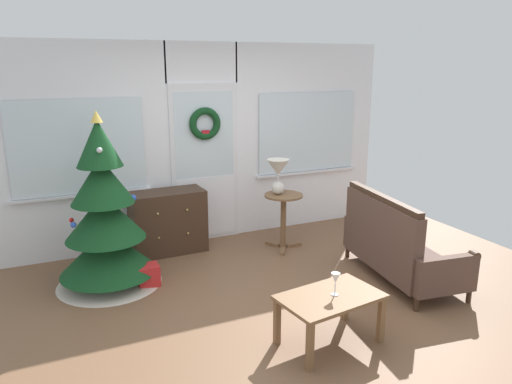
{
  "coord_description": "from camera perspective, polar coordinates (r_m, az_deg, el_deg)",
  "views": [
    {
      "loc": [
        -1.96,
        -3.86,
        2.28
      ],
      "look_at": [
        0.05,
        0.55,
        1.0
      ],
      "focal_mm": 34.13,
      "sensor_mm": 36.0,
      "label": 1
    }
  ],
  "objects": [
    {
      "name": "christmas_tree",
      "position": [
        5.3,
        -17.26,
        -3.7
      ],
      "size": [
        1.1,
        1.1,
        1.84
      ],
      "color": "#4C331E",
      "rests_on": "ground"
    },
    {
      "name": "ground_plane",
      "position": [
        4.9,
        2.19,
        -12.98
      ],
      "size": [
        6.76,
        6.76,
        0.0
      ],
      "primitive_type": "plane",
      "color": "brown"
    },
    {
      "name": "dresser_cabinet",
      "position": [
        6.12,
        -10.26,
        -3.45
      ],
      "size": [
        0.91,
        0.46,
        0.78
      ],
      "color": "#3D281C",
      "rests_on": "ground"
    },
    {
      "name": "coffee_table",
      "position": [
        4.17,
        8.68,
        -12.69
      ],
      "size": [
        0.9,
        0.63,
        0.43
      ],
      "color": "brown",
      "rests_on": "ground"
    },
    {
      "name": "side_table",
      "position": [
        6.1,
        3.23,
        -2.17
      ],
      "size": [
        0.5,
        0.48,
        0.71
      ],
      "color": "brown",
      "rests_on": "ground"
    },
    {
      "name": "settee_sofa",
      "position": [
        5.49,
        16.0,
        -6.12
      ],
      "size": [
        0.89,
        1.6,
        0.96
      ],
      "color": "#3D281C",
      "rests_on": "ground"
    },
    {
      "name": "wine_glass",
      "position": [
        4.09,
        9.3,
        -10.04
      ],
      "size": [
        0.08,
        0.08,
        0.2
      ],
      "color": "silver",
      "rests_on": "coffee_table"
    },
    {
      "name": "gift_box",
      "position": [
        5.35,
        -12.53,
        -9.5
      ],
      "size": [
        0.23,
        0.2,
        0.23
      ],
      "primitive_type": "cube",
      "color": "red",
      "rests_on": "ground"
    },
    {
      "name": "table_lamp",
      "position": [
        5.98,
        2.61,
        2.37
      ],
      "size": [
        0.28,
        0.28,
        0.44
      ],
      "color": "silver",
      "rests_on": "side_table"
    },
    {
      "name": "back_wall_with_door",
      "position": [
        6.34,
        -6.19,
        5.65
      ],
      "size": [
        5.2,
        0.19,
        2.55
      ],
      "color": "white",
      "rests_on": "ground"
    }
  ]
}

